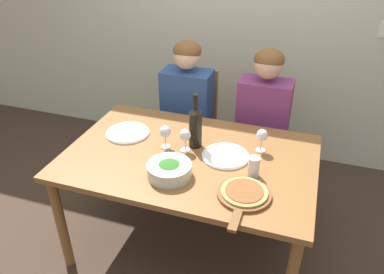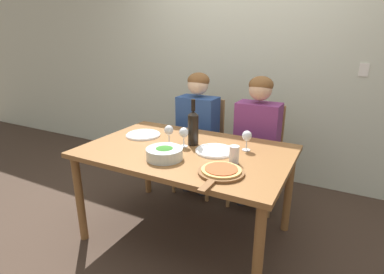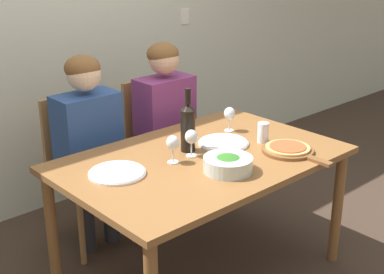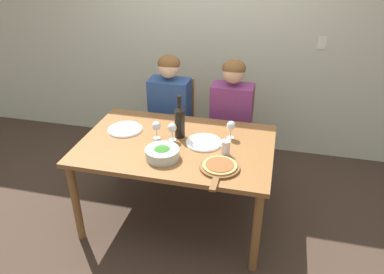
% 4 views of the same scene
% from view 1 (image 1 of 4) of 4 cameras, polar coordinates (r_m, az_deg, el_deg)
% --- Properties ---
extents(ground_plane, '(40.00, 40.00, 0.00)m').
position_cam_1_polar(ground_plane, '(2.77, -0.31, -15.62)').
color(ground_plane, '#3D2D23').
extents(back_wall, '(10.00, 0.06, 2.70)m').
position_cam_1_polar(back_wall, '(3.33, 7.90, 19.20)').
color(back_wall, beige).
rests_on(back_wall, ground).
extents(dining_table, '(1.51, 0.99, 0.74)m').
position_cam_1_polar(dining_table, '(2.33, -0.35, -4.34)').
color(dining_table, brown).
rests_on(dining_table, ground).
extents(chair_left, '(0.42, 0.42, 0.94)m').
position_cam_1_polar(chair_left, '(3.15, -0.13, 2.26)').
color(chair_left, '#9E7042').
rests_on(chair_left, ground).
extents(chair_right, '(0.42, 0.42, 0.94)m').
position_cam_1_polar(chair_right, '(3.03, 10.68, 0.50)').
color(chair_right, '#9E7042').
rests_on(chair_right, ground).
extents(person_woman, '(0.47, 0.51, 1.22)m').
position_cam_1_polar(person_woman, '(2.94, -0.85, 5.25)').
color(person_woman, '#28282D').
rests_on(person_woman, ground).
extents(person_man, '(0.47, 0.51, 1.22)m').
position_cam_1_polar(person_man, '(2.82, 10.76, 3.48)').
color(person_man, '#28282D').
rests_on(person_man, ground).
extents(wine_bottle, '(0.08, 0.08, 0.36)m').
position_cam_1_polar(wine_bottle, '(2.30, 0.51, 1.67)').
color(wine_bottle, black).
rests_on(wine_bottle, dining_table).
extents(broccoli_bowl, '(0.25, 0.25, 0.08)m').
position_cam_1_polar(broccoli_bowl, '(2.10, -3.47, -4.99)').
color(broccoli_bowl, silver).
rests_on(broccoli_bowl, dining_table).
extents(dinner_plate_left, '(0.29, 0.29, 0.02)m').
position_cam_1_polar(dinner_plate_left, '(2.54, -9.78, 0.67)').
color(dinner_plate_left, white).
rests_on(dinner_plate_left, dining_table).
extents(dinner_plate_right, '(0.29, 0.29, 0.02)m').
position_cam_1_polar(dinner_plate_right, '(2.27, 5.12, -2.86)').
color(dinner_plate_right, white).
rests_on(dinner_plate_right, dining_table).
extents(pizza_on_board, '(0.29, 0.43, 0.04)m').
position_cam_1_polar(pizza_on_board, '(1.98, 7.90, -8.62)').
color(pizza_on_board, brown).
rests_on(pizza_on_board, dining_table).
extents(wine_glass_left, '(0.07, 0.07, 0.15)m').
position_cam_1_polar(wine_glass_left, '(2.31, -4.12, 0.67)').
color(wine_glass_left, silver).
rests_on(wine_glass_left, dining_table).
extents(wine_glass_right, '(0.07, 0.07, 0.15)m').
position_cam_1_polar(wine_glass_right, '(2.31, 10.62, 0.10)').
color(wine_glass_right, silver).
rests_on(wine_glass_right, dining_table).
extents(wine_glass_centre, '(0.07, 0.07, 0.15)m').
position_cam_1_polar(wine_glass_centre, '(2.27, -1.05, 0.15)').
color(wine_glass_centre, silver).
rests_on(wine_glass_centre, dining_table).
extents(water_tumbler, '(0.07, 0.07, 0.12)m').
position_cam_1_polar(water_tumbler, '(2.11, 9.37, -4.47)').
color(water_tumbler, silver).
rests_on(water_tumbler, dining_table).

